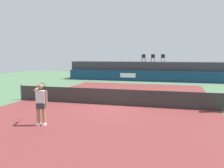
# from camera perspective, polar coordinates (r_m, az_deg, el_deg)

# --- Properties ---
(ground_plane) EXTENTS (48.00, 48.00, 0.00)m
(ground_plane) POSITION_cam_1_polar(r_m,az_deg,el_deg) (17.05, 2.55, -3.01)
(ground_plane) COLOR #4C704C
(court_inner) EXTENTS (12.00, 22.00, 0.00)m
(court_inner) POSITION_cam_1_polar(r_m,az_deg,el_deg) (14.19, -0.15, -4.99)
(court_inner) COLOR maroon
(court_inner) RESTS_ON ground
(sponsor_wall) EXTENTS (18.00, 0.22, 1.20)m
(sponsor_wall) POSITION_cam_1_polar(r_m,az_deg,el_deg) (27.24, 7.45, 1.90)
(sponsor_wall) COLOR navy
(sponsor_wall) RESTS_ON ground
(spectator_platform) EXTENTS (18.00, 2.80, 2.20)m
(spectator_platform) POSITION_cam_1_polar(r_m,az_deg,el_deg) (28.98, 7.97, 3.17)
(spectator_platform) COLOR #38383D
(spectator_platform) RESTS_ON ground
(spectator_chair_far_left) EXTENTS (0.44, 0.44, 0.89)m
(spectator_chair_far_left) POSITION_cam_1_polar(r_m,az_deg,el_deg) (28.80, 7.64, 6.33)
(spectator_chair_far_left) COLOR #1E232D
(spectator_chair_far_left) RESTS_ON spectator_platform
(spectator_chair_left) EXTENTS (0.46, 0.46, 0.89)m
(spectator_chair_left) POSITION_cam_1_polar(r_m,az_deg,el_deg) (28.60, 9.84, 6.29)
(spectator_chair_left) COLOR #1E232D
(spectator_chair_left) RESTS_ON spectator_platform
(spectator_chair_center) EXTENTS (0.46, 0.46, 0.89)m
(spectator_chair_center) POSITION_cam_1_polar(r_m,az_deg,el_deg) (28.38, 12.15, 6.23)
(spectator_chair_center) COLOR #1E232D
(spectator_chair_center) RESTS_ON spectator_platform
(tennis_net) EXTENTS (12.40, 0.02, 0.95)m
(tennis_net) POSITION_cam_1_polar(r_m,az_deg,el_deg) (14.10, -0.15, -3.11)
(tennis_net) COLOR #2D2D2D
(tennis_net) RESTS_ON ground
(net_post_near) EXTENTS (0.10, 0.10, 1.00)m
(net_post_near) POSITION_cam_1_polar(r_m,az_deg,el_deg) (16.83, -20.95, -1.86)
(net_post_near) COLOR #4C4C51
(net_post_near) RESTS_ON ground
(tennis_player) EXTENTS (0.90, 1.11, 1.77)m
(tennis_player) POSITION_cam_1_polar(r_m,az_deg,el_deg) (10.33, -16.74, -4.33)
(tennis_player) COLOR white
(tennis_player) RESTS_ON court_inner
(tennis_ball) EXTENTS (0.07, 0.07, 0.07)m
(tennis_ball) POSITION_cam_1_polar(r_m,az_deg,el_deg) (21.01, 1.34, -1.04)
(tennis_ball) COLOR #D8EA33
(tennis_ball) RESTS_ON court_inner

